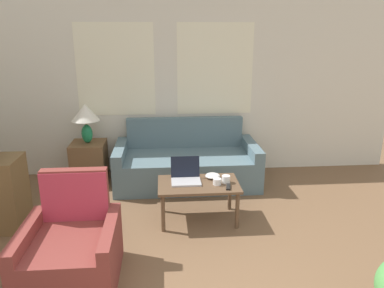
{
  "coord_description": "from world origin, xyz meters",
  "views": [
    {
      "loc": [
        -0.14,
        -1.36,
        2.1
      ],
      "look_at": [
        0.21,
        3.03,
        0.75
      ],
      "focal_mm": 35.0,
      "sensor_mm": 36.0,
      "label": 1
    }
  ],
  "objects_px": {
    "armchair": "(72,251)",
    "cup_navy": "(226,179)",
    "table_lamp": "(85,116)",
    "snack_bowl": "(213,176)",
    "tv_remote": "(228,187)",
    "cup_yellow": "(217,182)",
    "coffee_table": "(198,188)",
    "couch": "(186,164)",
    "laptop": "(186,176)"
  },
  "relations": [
    {
      "from": "armchair",
      "to": "cup_navy",
      "type": "relative_size",
      "value": 9.69
    },
    {
      "from": "table_lamp",
      "to": "snack_bowl",
      "type": "relative_size",
      "value": 3.2
    },
    {
      "from": "table_lamp",
      "to": "tv_remote",
      "type": "relative_size",
      "value": 3.54
    },
    {
      "from": "cup_navy",
      "to": "armchair",
      "type": "bearing_deg",
      "value": -147.87
    },
    {
      "from": "armchair",
      "to": "cup_yellow",
      "type": "height_order",
      "value": "armchair"
    },
    {
      "from": "coffee_table",
      "to": "cup_navy",
      "type": "distance_m",
      "value": 0.32
    },
    {
      "from": "couch",
      "to": "tv_remote",
      "type": "relative_size",
      "value": 12.69
    },
    {
      "from": "couch",
      "to": "armchair",
      "type": "height_order",
      "value": "armchair"
    },
    {
      "from": "laptop",
      "to": "coffee_table",
      "type": "bearing_deg",
      "value": -30.15
    },
    {
      "from": "coffee_table",
      "to": "cup_navy",
      "type": "xyz_separation_m",
      "value": [
        0.31,
        -0.01,
        0.1
      ]
    },
    {
      "from": "armchair",
      "to": "laptop",
      "type": "height_order",
      "value": "armchair"
    },
    {
      "from": "laptop",
      "to": "cup_yellow",
      "type": "height_order",
      "value": "laptop"
    },
    {
      "from": "armchair",
      "to": "cup_yellow",
      "type": "bearing_deg",
      "value": 32.82
    },
    {
      "from": "couch",
      "to": "cup_navy",
      "type": "bearing_deg",
      "value": -72.18
    },
    {
      "from": "couch",
      "to": "tv_remote",
      "type": "distance_m",
      "value": 1.36
    },
    {
      "from": "cup_navy",
      "to": "cup_yellow",
      "type": "distance_m",
      "value": 0.11
    },
    {
      "from": "armchair",
      "to": "snack_bowl",
      "type": "distance_m",
      "value": 1.77
    },
    {
      "from": "cup_yellow",
      "to": "laptop",
      "type": "bearing_deg",
      "value": 158.61
    },
    {
      "from": "tv_remote",
      "to": "laptop",
      "type": "bearing_deg",
      "value": 152.93
    },
    {
      "from": "cup_yellow",
      "to": "snack_bowl",
      "type": "relative_size",
      "value": 0.54
    },
    {
      "from": "couch",
      "to": "armchair",
      "type": "relative_size",
      "value": 2.19
    },
    {
      "from": "table_lamp",
      "to": "cup_navy",
      "type": "xyz_separation_m",
      "value": [
        1.75,
        -1.29,
        -0.47
      ]
    },
    {
      "from": "couch",
      "to": "laptop",
      "type": "bearing_deg",
      "value": -94.17
    },
    {
      "from": "armchair",
      "to": "coffee_table",
      "type": "relative_size",
      "value": 0.99
    },
    {
      "from": "armchair",
      "to": "laptop",
      "type": "bearing_deg",
      "value": 44.4
    },
    {
      "from": "armchair",
      "to": "table_lamp",
      "type": "relative_size",
      "value": 1.63
    },
    {
      "from": "cup_yellow",
      "to": "snack_bowl",
      "type": "distance_m",
      "value": 0.2
    },
    {
      "from": "snack_bowl",
      "to": "cup_yellow",
      "type": "bearing_deg",
      "value": -82.59
    },
    {
      "from": "table_lamp",
      "to": "cup_yellow",
      "type": "height_order",
      "value": "table_lamp"
    },
    {
      "from": "cup_yellow",
      "to": "armchair",
      "type": "bearing_deg",
      "value": -147.18
    },
    {
      "from": "cup_yellow",
      "to": "snack_bowl",
      "type": "bearing_deg",
      "value": 97.41
    },
    {
      "from": "couch",
      "to": "laptop",
      "type": "xyz_separation_m",
      "value": [
        -0.08,
        -1.06,
        0.25
      ]
    },
    {
      "from": "table_lamp",
      "to": "laptop",
      "type": "height_order",
      "value": "table_lamp"
    },
    {
      "from": "couch",
      "to": "armchair",
      "type": "distance_m",
      "value": 2.38
    },
    {
      "from": "tv_remote",
      "to": "cup_yellow",
      "type": "bearing_deg",
      "value": 138.52
    },
    {
      "from": "couch",
      "to": "cup_yellow",
      "type": "relative_size",
      "value": 21.43
    },
    {
      "from": "coffee_table",
      "to": "cup_yellow",
      "type": "distance_m",
      "value": 0.23
    },
    {
      "from": "coffee_table",
      "to": "snack_bowl",
      "type": "height_order",
      "value": "snack_bowl"
    },
    {
      "from": "table_lamp",
      "to": "cup_navy",
      "type": "distance_m",
      "value": 2.23
    },
    {
      "from": "table_lamp",
      "to": "laptop",
      "type": "distance_m",
      "value": 1.83
    },
    {
      "from": "couch",
      "to": "cup_navy",
      "type": "distance_m",
      "value": 1.23
    },
    {
      "from": "couch",
      "to": "tv_remote",
      "type": "xyz_separation_m",
      "value": [
        0.37,
        -1.29,
        0.2
      ]
    },
    {
      "from": "laptop",
      "to": "tv_remote",
      "type": "distance_m",
      "value": 0.51
    },
    {
      "from": "couch",
      "to": "tv_remote",
      "type": "bearing_deg",
      "value": -73.86
    },
    {
      "from": "laptop",
      "to": "snack_bowl",
      "type": "distance_m",
      "value": 0.32
    },
    {
      "from": "table_lamp",
      "to": "cup_yellow",
      "type": "distance_m",
      "value": 2.17
    },
    {
      "from": "couch",
      "to": "snack_bowl",
      "type": "xyz_separation_m",
      "value": [
        0.24,
        -1.0,
        0.22
      ]
    },
    {
      "from": "cup_yellow",
      "to": "snack_bowl",
      "type": "xyz_separation_m",
      "value": [
        -0.03,
        0.19,
        -0.01
      ]
    },
    {
      "from": "snack_bowl",
      "to": "tv_remote",
      "type": "xyz_separation_m",
      "value": [
        0.13,
        -0.29,
        -0.02
      ]
    },
    {
      "from": "snack_bowl",
      "to": "couch",
      "type": "bearing_deg",
      "value": 103.45
    }
  ]
}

